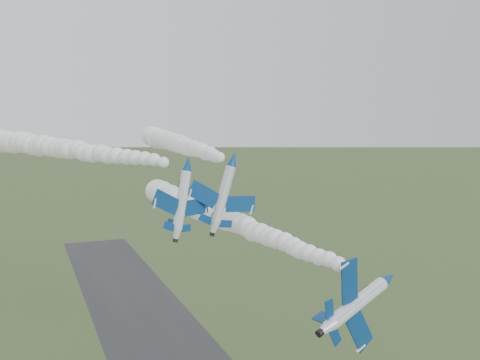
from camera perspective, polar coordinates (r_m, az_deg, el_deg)
name	(u,v)px	position (r m, az deg, el deg)	size (l,w,h in m)	color
jet_lead	(389,279)	(70.17, 15.62, -10.09)	(5.90, 14.30, 11.42)	silver
smoke_trail_jet_lead	(231,221)	(93.35, -0.93, -4.42)	(4.98, 59.31, 4.98)	white
jet_pair_left	(188,163)	(83.04, -5.54, 1.77)	(10.93, 12.82, 3.93)	silver
smoke_trail_jet_pair_left	(54,147)	(115.20, -19.20, 3.35)	(5.61, 73.11, 5.61)	white
jet_pair_right	(233,159)	(85.98, -0.70, 2.28)	(11.24, 14.10, 4.47)	silver
smoke_trail_jet_pair_right	(179,144)	(117.68, -6.50, 3.80)	(5.11, 59.32, 5.11)	white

